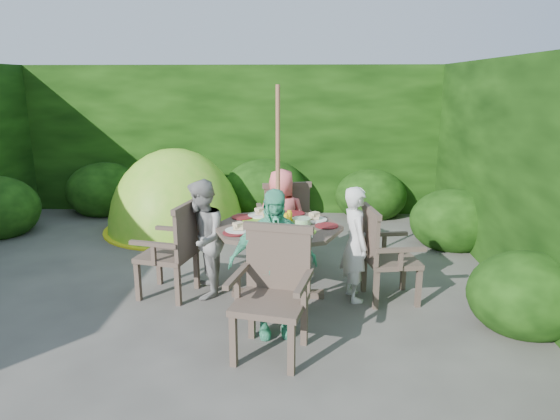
{
  "coord_description": "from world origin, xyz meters",
  "views": [
    {
      "loc": [
        1.3,
        -4.97,
        2.22
      ],
      "look_at": [
        1.01,
        0.36,
        0.85
      ],
      "focal_mm": 32.0,
      "sensor_mm": 36.0,
      "label": 1
    }
  ],
  "objects_px": {
    "child_left": "(202,239)",
    "child_front": "(273,263)",
    "dome_tent": "(177,229)",
    "garden_chair_back": "(284,220)",
    "patio_table": "(278,237)",
    "garden_chair_front": "(273,290)",
    "garden_chair_left": "(174,249)",
    "garden_chair_right": "(384,253)",
    "child_back": "(282,220)",
    "child_right": "(355,244)",
    "parasol_pole": "(278,196)"
  },
  "relations": [
    {
      "from": "garden_chair_back",
      "to": "child_back",
      "type": "bearing_deg",
      "value": 72.11
    },
    {
      "from": "child_right",
      "to": "child_back",
      "type": "relative_size",
      "value": 0.97
    },
    {
      "from": "garden_chair_left",
      "to": "child_front",
      "type": "height_order",
      "value": "child_front"
    },
    {
      "from": "garden_chair_front",
      "to": "child_right",
      "type": "distance_m",
      "value": 1.34
    },
    {
      "from": "child_back",
      "to": "garden_chair_left",
      "type": "bearing_deg",
      "value": 30.82
    },
    {
      "from": "garden_chair_left",
      "to": "dome_tent",
      "type": "distance_m",
      "value": 2.58
    },
    {
      "from": "garden_chair_front",
      "to": "child_left",
      "type": "relative_size",
      "value": 0.82
    },
    {
      "from": "child_back",
      "to": "garden_chair_right",
      "type": "bearing_deg",
      "value": 137.47
    },
    {
      "from": "child_back",
      "to": "child_front",
      "type": "relative_size",
      "value": 0.92
    },
    {
      "from": "parasol_pole",
      "to": "dome_tent",
      "type": "relative_size",
      "value": 0.88
    },
    {
      "from": "child_right",
      "to": "child_left",
      "type": "bearing_deg",
      "value": 76.7
    },
    {
      "from": "patio_table",
      "to": "child_left",
      "type": "bearing_deg",
      "value": -179.79
    },
    {
      "from": "garden_chair_front",
      "to": "child_left",
      "type": "height_order",
      "value": "child_left"
    },
    {
      "from": "child_right",
      "to": "child_left",
      "type": "xyz_separation_m",
      "value": [
        -1.6,
        -0.0,
        0.02
      ]
    },
    {
      "from": "child_right",
      "to": "child_front",
      "type": "bearing_deg",
      "value": 121.7
    },
    {
      "from": "garden_chair_left",
      "to": "garden_chair_front",
      "type": "relative_size",
      "value": 0.96
    },
    {
      "from": "garden_chair_right",
      "to": "child_left",
      "type": "bearing_deg",
      "value": 80.4
    },
    {
      "from": "garden_chair_right",
      "to": "child_back",
      "type": "relative_size",
      "value": 0.77
    },
    {
      "from": "garden_chair_front",
      "to": "parasol_pole",
      "type": "bearing_deg",
      "value": 102.87
    },
    {
      "from": "child_back",
      "to": "child_right",
      "type": "bearing_deg",
      "value": 129.05
    },
    {
      "from": "garden_chair_right",
      "to": "garden_chair_left",
      "type": "bearing_deg",
      "value": 80.94
    },
    {
      "from": "patio_table",
      "to": "garden_chair_right",
      "type": "xyz_separation_m",
      "value": [
        1.09,
        -0.01,
        -0.15
      ]
    },
    {
      "from": "garden_chair_right",
      "to": "child_front",
      "type": "bearing_deg",
      "value": 116.46
    },
    {
      "from": "dome_tent",
      "to": "garden_chair_right",
      "type": "bearing_deg",
      "value": -37.86
    },
    {
      "from": "child_left",
      "to": "child_front",
      "type": "distance_m",
      "value": 1.13
    },
    {
      "from": "garden_chair_back",
      "to": "dome_tent",
      "type": "height_order",
      "value": "dome_tent"
    },
    {
      "from": "child_left",
      "to": "garden_chair_back",
      "type": "bearing_deg",
      "value": 133.76
    },
    {
      "from": "child_right",
      "to": "dome_tent",
      "type": "bearing_deg",
      "value": 32.69
    },
    {
      "from": "child_right",
      "to": "child_back",
      "type": "xyz_separation_m",
      "value": [
        -0.8,
        0.8,
        0.02
      ]
    },
    {
      "from": "garden_chair_left",
      "to": "garden_chair_front",
      "type": "distance_m",
      "value": 1.55
    },
    {
      "from": "garden_chair_right",
      "to": "garden_chair_front",
      "type": "xyz_separation_m",
      "value": [
        -1.08,
        -1.08,
        0.04
      ]
    },
    {
      "from": "garden_chair_right",
      "to": "garden_chair_back",
      "type": "distance_m",
      "value": 1.54
    },
    {
      "from": "patio_table",
      "to": "garden_chair_left",
      "type": "height_order",
      "value": "garden_chair_left"
    },
    {
      "from": "dome_tent",
      "to": "garden_chair_back",
      "type": "bearing_deg",
      "value": -34.48
    },
    {
      "from": "parasol_pole",
      "to": "child_front",
      "type": "height_order",
      "value": "parasol_pole"
    },
    {
      "from": "garden_chair_back",
      "to": "dome_tent",
      "type": "xyz_separation_m",
      "value": [
        -1.74,
        1.34,
        -0.54
      ]
    },
    {
      "from": "patio_table",
      "to": "child_back",
      "type": "distance_m",
      "value": 0.8
    },
    {
      "from": "garden_chair_back",
      "to": "child_front",
      "type": "bearing_deg",
      "value": 75.62
    },
    {
      "from": "child_right",
      "to": "parasol_pole",
      "type": "bearing_deg",
      "value": 76.7
    },
    {
      "from": "child_back",
      "to": "dome_tent",
      "type": "height_order",
      "value": "dome_tent"
    },
    {
      "from": "patio_table",
      "to": "garden_chair_front",
      "type": "distance_m",
      "value": 1.1
    },
    {
      "from": "garden_chair_right",
      "to": "garden_chair_left",
      "type": "relative_size",
      "value": 0.97
    },
    {
      "from": "garden_chair_left",
      "to": "garden_chair_back",
      "type": "height_order",
      "value": "garden_chair_back"
    },
    {
      "from": "child_back",
      "to": "child_front",
      "type": "distance_m",
      "value": 1.6
    },
    {
      "from": "garden_chair_front",
      "to": "child_left",
      "type": "xyz_separation_m",
      "value": [
        -0.82,
        1.09,
        0.08
      ]
    },
    {
      "from": "garden_chair_back",
      "to": "patio_table",
      "type": "bearing_deg",
      "value": 75.39
    },
    {
      "from": "garden_chair_front",
      "to": "patio_table",
      "type": "bearing_deg",
      "value": 102.63
    },
    {
      "from": "garden_chair_left",
      "to": "child_left",
      "type": "xyz_separation_m",
      "value": [
        0.29,
        0.02,
        0.1
      ]
    },
    {
      "from": "garden_chair_back",
      "to": "dome_tent",
      "type": "relative_size",
      "value": 0.4
    },
    {
      "from": "garden_chair_front",
      "to": "child_left",
      "type": "distance_m",
      "value": 1.37
    }
  ]
}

